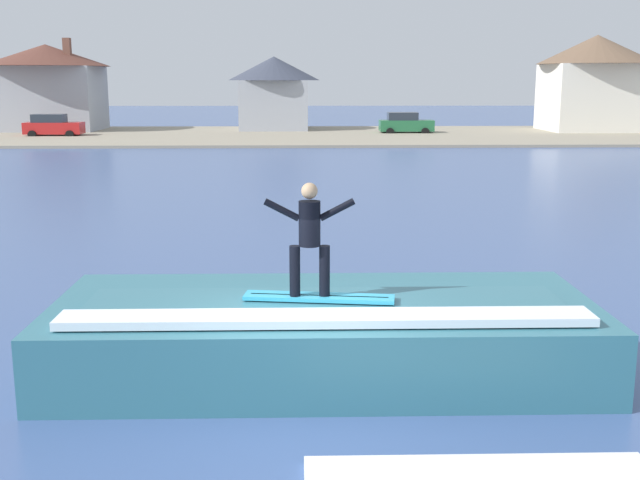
% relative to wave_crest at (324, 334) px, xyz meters
% --- Properties ---
extents(ground_plane, '(260.00, 260.00, 0.00)m').
position_rel_wave_crest_xyz_m(ground_plane, '(-0.35, -1.43, -0.60)').
color(ground_plane, '#3F598E').
extents(wave_crest, '(8.34, 3.57, 1.27)m').
position_rel_wave_crest_xyz_m(wave_crest, '(0.00, 0.00, 0.00)').
color(wave_crest, '#326E7E').
rests_on(wave_crest, ground_plane).
extents(surfboard, '(2.28, 0.70, 0.06)m').
position_rel_wave_crest_xyz_m(surfboard, '(-0.09, -0.36, 0.70)').
color(surfboard, '#33A5CC').
rests_on(surfboard, wave_crest).
extents(surfer, '(1.34, 0.32, 1.70)m').
position_rel_wave_crest_xyz_m(surfer, '(-0.22, -0.38, 1.68)').
color(surfer, black).
rests_on(surfer, surfboard).
extents(shoreline_bank, '(120.00, 21.99, 0.19)m').
position_rel_wave_crest_xyz_m(shoreline_bank, '(-0.35, 51.85, -0.50)').
color(shoreline_bank, gray).
rests_on(shoreline_bank, ground_plane).
extents(car_near_shore, '(4.45, 2.04, 1.86)m').
position_rel_wave_crest_xyz_m(car_near_shore, '(-19.81, 50.78, 0.35)').
color(car_near_shore, red).
rests_on(car_near_shore, ground_plane).
extents(car_far_shore, '(4.45, 2.08, 1.86)m').
position_rel_wave_crest_xyz_m(car_far_shore, '(8.40, 53.48, 0.35)').
color(car_far_shore, '#23663D').
rests_on(car_far_shore, ground_plane).
extents(house_with_chimney, '(10.79, 10.79, 7.97)m').
position_rel_wave_crest_xyz_m(house_with_chimney, '(-22.19, 57.75, 3.68)').
color(house_with_chimney, '#9EA3AD').
rests_on(house_with_chimney, ground_plane).
extents(house_gabled_white, '(10.02, 10.02, 8.24)m').
position_rel_wave_crest_xyz_m(house_gabled_white, '(24.96, 55.93, 4.04)').
color(house_gabled_white, silver).
rests_on(house_gabled_white, ground_plane).
extents(house_small_cottage, '(8.04, 8.04, 6.50)m').
position_rel_wave_crest_xyz_m(house_small_cottage, '(-2.61, 58.34, 3.05)').
color(house_small_cottage, '#9EA3AD').
rests_on(house_small_cottage, ground_plane).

